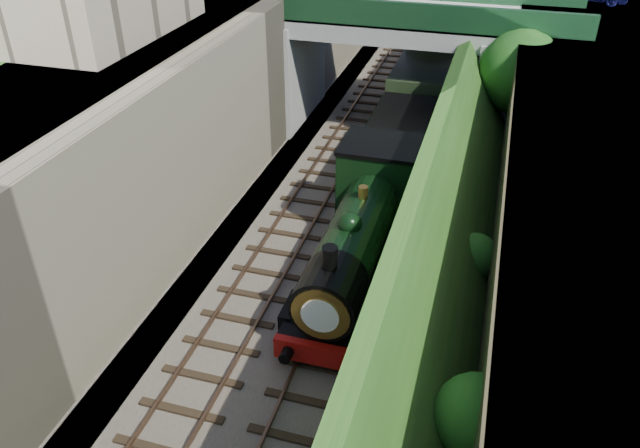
# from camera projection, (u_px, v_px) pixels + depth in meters

# --- Properties ---
(trackbed) EXTENTS (10.00, 90.00, 0.20)m
(trackbed) POSITION_uv_depth(u_px,v_px,m) (379.00, 160.00, 30.06)
(trackbed) COLOR #473F38
(trackbed) RESTS_ON ground
(retaining_wall) EXTENTS (1.00, 90.00, 7.00)m
(retaining_wall) POSITION_uv_depth(u_px,v_px,m) (269.00, 81.00, 29.55)
(retaining_wall) COLOR #756B56
(retaining_wall) RESTS_ON ground
(street_plateau_left) EXTENTS (6.00, 90.00, 7.00)m
(street_plateau_left) POSITION_uv_depth(u_px,v_px,m) (202.00, 74.00, 30.38)
(street_plateau_left) COLOR #262628
(street_plateau_left) RESTS_ON ground
(street_plateau_right) EXTENTS (8.00, 90.00, 6.25)m
(street_plateau_right) POSITION_uv_depth(u_px,v_px,m) (605.00, 124.00, 26.18)
(street_plateau_right) COLOR #262628
(street_plateau_right) RESTS_ON ground
(embankment_slope) EXTENTS (4.51, 90.00, 6.36)m
(embankment_slope) POSITION_uv_depth(u_px,v_px,m) (493.00, 118.00, 27.87)
(embankment_slope) COLOR #1E4714
(embankment_slope) RESTS_ON ground
(track_left) EXTENTS (2.50, 90.00, 0.20)m
(track_left) POSITION_uv_depth(u_px,v_px,m) (339.00, 152.00, 30.46)
(track_left) COLOR black
(track_left) RESTS_ON trackbed
(track_right) EXTENTS (2.50, 90.00, 0.20)m
(track_right) POSITION_uv_depth(u_px,v_px,m) (404.00, 160.00, 29.70)
(track_right) COLOR black
(track_right) RESTS_ON trackbed
(road_bridge) EXTENTS (16.00, 6.40, 7.25)m
(road_bridge) POSITION_uv_depth(u_px,v_px,m) (418.00, 56.00, 30.94)
(road_bridge) COLOR gray
(road_bridge) RESTS_ON ground
(tree) EXTENTS (3.60, 3.80, 6.60)m
(tree) POSITION_uv_depth(u_px,v_px,m) (523.00, 74.00, 26.89)
(tree) COLOR black
(tree) RESTS_ON ground
(locomotive) EXTENTS (3.10, 10.22, 3.83)m
(locomotive) POSITION_uv_depth(u_px,v_px,m) (360.00, 235.00, 21.27)
(locomotive) COLOR black
(locomotive) RESTS_ON trackbed
(tender) EXTENTS (2.70, 6.00, 3.05)m
(tender) POSITION_uv_depth(u_px,v_px,m) (399.00, 152.00, 27.37)
(tender) COLOR black
(tender) RESTS_ON trackbed
(coach_front) EXTENTS (2.90, 18.00, 3.70)m
(coach_front) POSITION_uv_depth(u_px,v_px,m) (437.00, 57.00, 37.34)
(coach_front) COLOR black
(coach_front) RESTS_ON trackbed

